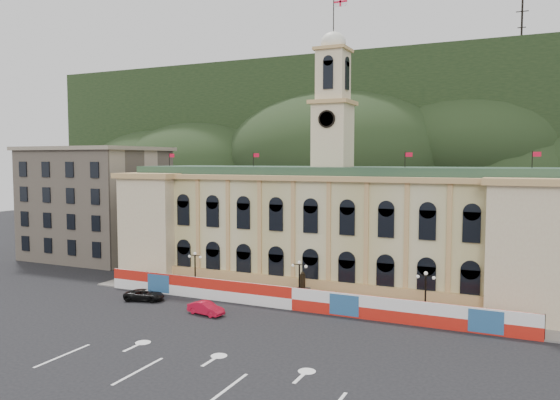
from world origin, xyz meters
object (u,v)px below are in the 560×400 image
at_px(lamp_center, 299,279).
at_px(red_sedan, 206,308).
at_px(black_suv, 145,295).
at_px(statue, 303,293).

distance_m(lamp_center, red_sedan, 11.00).
height_order(red_sedan, black_suv, red_sedan).
bearing_deg(red_sedan, lamp_center, -36.59).
bearing_deg(red_sedan, black_suv, 87.48).
distance_m(lamp_center, black_suv, 18.41).
xyz_separation_m(lamp_center, black_suv, (-17.37, -5.59, -2.42)).
bearing_deg(statue, black_suv, -159.23).
height_order(lamp_center, red_sedan, lamp_center).
xyz_separation_m(statue, black_suv, (-17.37, -6.59, -0.53)).
bearing_deg(lamp_center, red_sedan, -135.42).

